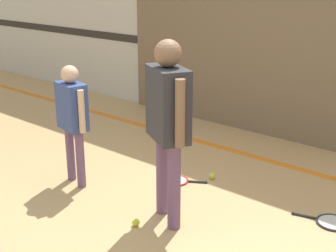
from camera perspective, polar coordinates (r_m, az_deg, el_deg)
ground_plane at (r=4.08m, az=-2.18°, el=-11.83°), size 16.00×16.00×0.00m
wall_back at (r=5.85m, az=16.42°, el=13.26°), size 16.00×0.07×3.20m
wall_panel at (r=6.36m, az=7.39°, el=7.82°), size 3.31×0.05×1.79m
floor_stripe at (r=5.48m, az=11.30°, el=-3.89°), size 14.40×0.10×0.01m
person_instructor at (r=3.75m, az=-0.00°, el=1.54°), size 0.53×0.42×1.56m
person_student_left at (r=4.62m, az=-11.59°, el=1.63°), size 0.45×0.25×1.21m
racket_spare_on_floor at (r=4.81m, az=1.17°, el=-6.67°), size 0.46×0.36×0.03m
racket_second_spare at (r=4.31m, az=19.26°, el=-10.98°), size 0.52×0.35×0.03m
tennis_ball_near_instructor at (r=4.04m, az=-3.95°, el=-11.65°), size 0.07×0.07×0.07m
tennis_ball_by_spare_racket at (r=4.88m, az=5.37°, el=-6.10°), size 0.07×0.07×0.07m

